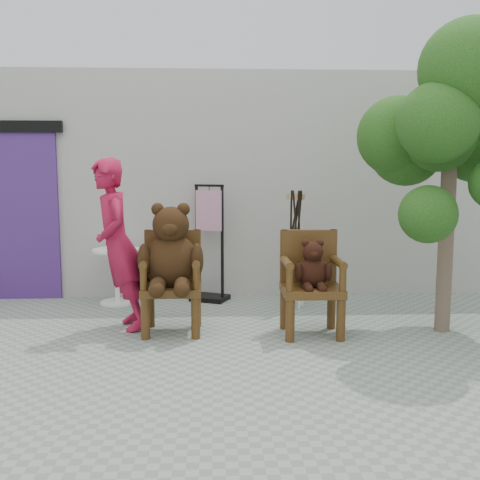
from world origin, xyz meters
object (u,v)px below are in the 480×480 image
Objects in this scene: person at (119,245)px; display_stand at (209,256)px; cafe_table at (117,270)px; chair_big at (171,261)px; tree at (448,130)px; chair_small at (311,275)px; stool_bucket at (295,256)px.

display_stand is (0.95, 1.30, -0.33)m from person.
chair_big is at bearing -58.88° from cafe_table.
cafe_table is 0.23× the size of tree.
chair_big is 1.94× the size of cafe_table.
chair_big is at bearing 175.82° from chair_small.
stool_bucket is at bearing 90.44° from chair_small.
person is at bearing -155.97° from stool_bucket.
chair_big reaches higher than cafe_table.
person reaches higher than chair_small.
cafe_table is at bearing 121.12° from chair_big.
display_stand is at bearing 124.60° from chair_small.
chair_big is 1.57m from cafe_table.
person is 1.25× the size of stool_bucket.
tree is at bearing -37.92° from stool_bucket.
chair_big is 1.78m from stool_bucket.
person is 0.58× the size of tree.
tree reaches higher than chair_small.
cafe_table is 2.26m from stool_bucket.
chair_big is 1.46m from chair_small.
cafe_table is 4.23m from tree.
cafe_table is (-0.79, 1.31, -0.32)m from chair_big.
display_stand is (1.18, 0.12, 0.14)m from cafe_table.
display_stand is at bearing 148.70° from tree.
tree is at bearing -20.66° from cafe_table.
tree is (2.85, -0.06, 1.34)m from chair_big.
person reaches higher than cafe_table.
tree is (1.41, -1.09, 1.47)m from stool_bucket.
display_stand is (-1.07, 1.54, -0.04)m from chair_small.
display_stand is (0.38, 1.44, -0.18)m from chair_big.
person is at bearing -78.83° from cafe_table.
person reaches higher than chair_big.
display_stand reaches higher than chair_small.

